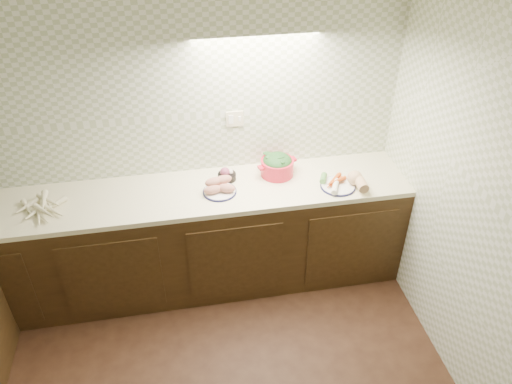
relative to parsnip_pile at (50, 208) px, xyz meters
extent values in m
cube|color=white|center=(0.81, -1.44, 1.64)|extent=(3.60, 3.60, 0.05)
cube|color=#A3B18C|center=(0.81, 0.33, 0.37)|extent=(3.60, 0.05, 2.60)
cube|color=beige|center=(1.36, 0.34, 0.39)|extent=(0.13, 0.01, 0.12)
cube|color=black|center=(0.81, 0.06, -0.50)|extent=(3.60, 0.60, 0.86)
cube|color=#F6E7BF|center=(0.81, 0.06, -0.05)|extent=(3.60, 0.60, 0.04)
cone|color=#EDE9BD|center=(-0.11, -0.06, -0.01)|extent=(0.10, 0.19, 0.04)
cone|color=#EDE9BD|center=(0.03, -0.06, -0.01)|extent=(0.06, 0.18, 0.04)
cone|color=#EDE9BD|center=(-0.04, 0.08, -0.01)|extent=(0.16, 0.16, 0.04)
cone|color=#EDE9BD|center=(-0.13, -0.01, -0.01)|extent=(0.07, 0.23, 0.04)
cone|color=#EDE9BD|center=(0.09, 0.01, -0.01)|extent=(0.19, 0.19, 0.05)
cone|color=#EDE9BD|center=(0.05, -0.06, -0.01)|extent=(0.20, 0.16, 0.04)
cone|color=#EDE9BD|center=(-0.04, 0.03, -0.01)|extent=(0.11, 0.18, 0.05)
cone|color=#EDE9BD|center=(-0.05, -0.04, 0.02)|extent=(0.08, 0.19, 0.04)
cone|color=#EDE9BD|center=(0.08, 0.00, 0.02)|extent=(0.14, 0.23, 0.05)
cone|color=#EDE9BD|center=(0.07, 0.09, 0.02)|extent=(0.17, 0.17, 0.04)
cylinder|color=#111139|center=(1.18, 0.02, -0.02)|extent=(0.25, 0.25, 0.01)
cylinder|color=white|center=(1.18, 0.02, -0.02)|extent=(0.23, 0.23, 0.02)
ellipsoid|color=tan|center=(1.13, -0.01, 0.02)|extent=(0.14, 0.09, 0.06)
ellipsoid|color=tan|center=(1.23, -0.01, 0.02)|extent=(0.14, 0.09, 0.06)
ellipsoid|color=tan|center=(1.18, 0.06, 0.02)|extent=(0.14, 0.09, 0.06)
ellipsoid|color=tan|center=(1.15, 0.04, 0.05)|extent=(0.14, 0.09, 0.06)
ellipsoid|color=tan|center=(1.22, 0.05, 0.05)|extent=(0.14, 0.09, 0.06)
cylinder|color=black|center=(1.26, 0.18, 0.00)|extent=(0.14, 0.14, 0.05)
sphere|color=maroon|center=(1.25, 0.18, 0.04)|extent=(0.07, 0.07, 0.07)
sphere|color=silver|center=(1.29, 0.19, 0.03)|extent=(0.04, 0.04, 0.04)
cylinder|color=red|center=(1.65, 0.18, 0.03)|extent=(0.32, 0.32, 0.13)
cube|color=red|center=(1.51, 0.14, 0.07)|extent=(0.05, 0.06, 0.02)
cube|color=red|center=(1.79, 0.22, 0.07)|extent=(0.05, 0.06, 0.02)
ellipsoid|color=#2C6227|center=(1.65, 0.18, 0.08)|extent=(0.23, 0.23, 0.12)
cylinder|color=#111139|center=(2.06, -0.07, -0.02)|extent=(0.26, 0.26, 0.01)
cylinder|color=white|center=(2.06, -0.07, -0.02)|extent=(0.25, 0.25, 0.02)
cone|color=#C56117|center=(2.03, -0.05, 0.00)|extent=(0.14, 0.11, 0.03)
cone|color=#C56117|center=(2.05, -0.06, 0.00)|extent=(0.15, 0.08, 0.03)
cone|color=#C56117|center=(2.04, -0.05, 0.00)|extent=(0.14, 0.12, 0.03)
cone|color=#C56117|center=(2.07, -0.05, 0.02)|extent=(0.12, 0.13, 0.03)
cone|color=#C56117|center=(2.04, -0.04, 0.02)|extent=(0.14, 0.12, 0.03)
cone|color=#C56117|center=(2.05, -0.04, 0.02)|extent=(0.14, 0.12, 0.03)
cylinder|color=white|center=(2.02, -0.11, 0.01)|extent=(0.11, 0.17, 0.04)
cylinder|color=#397D34|center=(1.97, 0.01, 0.01)|extent=(0.08, 0.11, 0.05)
camera|label=1|loc=(0.91, -2.96, 2.10)|focal=35.00mm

